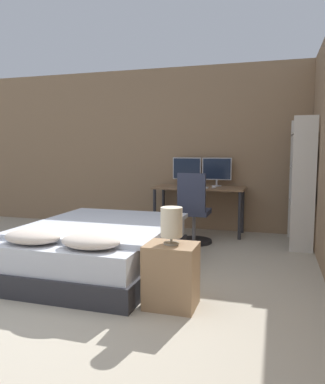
{
  "coord_description": "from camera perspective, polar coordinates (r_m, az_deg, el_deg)",
  "views": [
    {
      "loc": [
        1.66,
        -2.44,
        1.34
      ],
      "look_at": [
        0.15,
        2.52,
        0.75
      ],
      "focal_mm": 35.0,
      "sensor_mm": 36.0,
      "label": 1
    }
  ],
  "objects": [
    {
      "name": "bed",
      "position": [
        4.27,
        -9.59,
        -8.24
      ],
      "size": [
        1.55,
        2.07,
        0.59
      ],
      "color": "#2D2D33",
      "rests_on": "ground_plane"
    },
    {
      "name": "computer_mouse",
      "position": [
        5.74,
        7.85,
        0.71
      ],
      "size": [
        0.07,
        0.05,
        0.04
      ],
      "color": "#B7B7BC",
      "rests_on": "desk"
    },
    {
      "name": "wall_back",
      "position": [
        6.41,
        1.9,
        6.56
      ],
      "size": [
        12.0,
        0.06,
        2.7
      ],
      "color": "#8E7051",
      "rests_on": "ground_plane"
    },
    {
      "name": "keyboard",
      "position": [
        5.79,
        5.24,
        0.7
      ],
      "size": [
        0.35,
        0.13,
        0.02
      ],
      "color": "#B7B7BC",
      "rests_on": "desk"
    },
    {
      "name": "monitor_left",
      "position": [
        6.19,
        3.73,
        3.43
      ],
      "size": [
        0.47,
        0.16,
        0.46
      ],
      "color": "#B7B7BC",
      "rests_on": "desk"
    },
    {
      "name": "ground_plane",
      "position": [
        3.24,
        -16.59,
        -18.18
      ],
      "size": [
        20.0,
        20.0,
        0.0
      ],
      "primitive_type": "plane",
      "color": "#B2A893"
    },
    {
      "name": "desk",
      "position": [
        5.98,
        5.59,
        -0.15
      ],
      "size": [
        1.43,
        0.59,
        0.75
      ],
      "color": "#846042",
      "rests_on": "ground_plane"
    },
    {
      "name": "office_chair",
      "position": [
        5.36,
        4.71,
        -3.63
      ],
      "size": [
        0.52,
        0.52,
        1.02
      ],
      "color": "black",
      "rests_on": "ground_plane"
    },
    {
      "name": "bookshelf",
      "position": [
        5.45,
        20.53,
        2.19
      ],
      "size": [
        0.3,
        0.9,
        1.77
      ],
      "color": "beige",
      "rests_on": "ground_plane"
    },
    {
      "name": "monitor_right",
      "position": [
        6.1,
        8.28,
        3.33
      ],
      "size": [
        0.47,
        0.16,
        0.46
      ],
      "color": "#B7B7BC",
      "rests_on": "desk"
    },
    {
      "name": "nightstand",
      "position": [
        3.26,
        1.35,
        -12.59
      ],
      "size": [
        0.43,
        0.35,
        0.55
      ],
      "color": "#997551",
      "rests_on": "ground_plane"
    },
    {
      "name": "bedside_lamp",
      "position": [
        3.14,
        1.37,
        -4.69
      ],
      "size": [
        0.18,
        0.18,
        0.32
      ],
      "color": "gray",
      "rests_on": "nightstand"
    }
  ]
}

